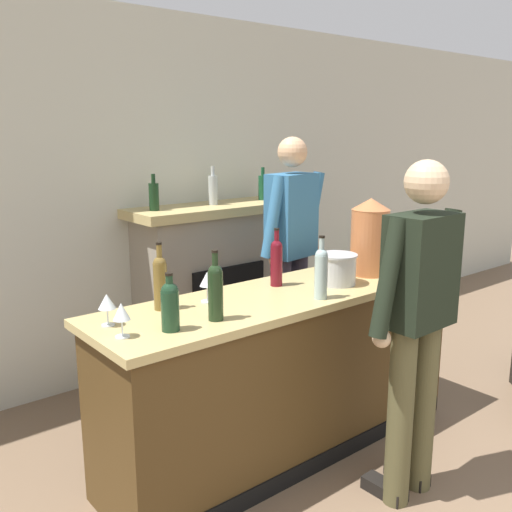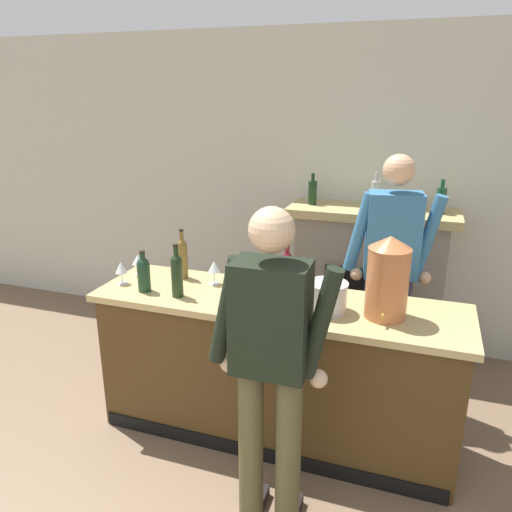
{
  "view_description": "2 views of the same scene",
  "coord_description": "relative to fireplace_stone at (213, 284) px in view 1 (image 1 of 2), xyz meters",
  "views": [
    {
      "loc": [
        -1.93,
        0.35,
        1.88
      ],
      "look_at": [
        0.17,
        2.91,
        1.15
      ],
      "focal_mm": 40.0,
      "sensor_mm": 36.0,
      "label": 1
    },
    {
      "loc": [
        1.01,
        -0.11,
        2.22
      ],
      "look_at": [
        0.01,
        2.77,
        1.21
      ],
      "focal_mm": 35.0,
      "sensor_mm": 36.0,
      "label": 2
    }
  ],
  "objects": [
    {
      "name": "wine_bottle_burgundy_dark",
      "position": [
        -0.39,
        -1.22,
        0.47
      ],
      "size": [
        0.07,
        0.07,
        0.34
      ],
      "color": "maroon",
      "rests_on": "bar_counter"
    },
    {
      "name": "wine_bottle_rose_blush",
      "position": [
        -1.28,
        -1.49,
        0.44
      ],
      "size": [
        0.08,
        0.08,
        0.27
      ],
      "color": "#193621",
      "rests_on": "bar_counter"
    },
    {
      "name": "wine_bottle_riesling_slim",
      "position": [
        -1.15,
        -1.19,
        0.47
      ],
      "size": [
        0.07,
        0.07,
        0.35
      ],
      "color": "brown",
      "rests_on": "bar_counter"
    },
    {
      "name": "wine_glass_mid_counter",
      "position": [
        -1.49,
        -1.43,
        0.43
      ],
      "size": [
        0.08,
        0.08,
        0.16
      ],
      "color": "silver",
      "rests_on": "bar_counter"
    },
    {
      "name": "wine_bottle_cabernet_heavy",
      "position": [
        -0.38,
        -1.57,
        0.47
      ],
      "size": [
        0.07,
        0.07,
        0.35
      ],
      "color": "#9DB6B8",
      "rests_on": "bar_counter"
    },
    {
      "name": "wine_bottle_port_short",
      "position": [
        -1.03,
        -1.5,
        0.47
      ],
      "size": [
        0.07,
        0.07,
        0.34
      ],
      "color": "black",
      "rests_on": "bar_counter"
    },
    {
      "name": "wine_glass_front_left",
      "position": [
        -0.89,
        -1.23,
        0.44
      ],
      "size": [
        0.08,
        0.08,
        0.17
      ],
      "color": "silver",
      "rests_on": "bar_counter"
    },
    {
      "name": "copper_dispenser",
      "position": [
        0.24,
        -1.38,
        0.56
      ],
      "size": [
        0.24,
        0.28,
        0.48
      ],
      "color": "#BE6D3E",
      "rests_on": "bar_counter"
    },
    {
      "name": "fireplace_stone",
      "position": [
        0.0,
        0.0,
        0.0
      ],
      "size": [
        1.38,
        0.52,
        1.61
      ],
      "color": "gray",
      "rests_on": "ground_plane"
    },
    {
      "name": "ice_bucket_steel",
      "position": [
        -0.09,
        -1.42,
        0.41
      ],
      "size": [
        0.24,
        0.24,
        0.18
      ],
      "color": "silver",
      "rests_on": "bar_counter"
    },
    {
      "name": "person_customer",
      "position": [
        -0.23,
        -2.08,
        0.3
      ],
      "size": [
        0.66,
        0.31,
        1.75
      ],
      "color": "brown",
      "rests_on": "ground_plane"
    },
    {
      "name": "bar_counter",
      "position": [
        -0.42,
        -1.36,
        -0.17
      ],
      "size": [
        2.35,
        0.66,
        0.98
      ],
      "color": "#483317",
      "rests_on": "ground_plane"
    },
    {
      "name": "wall_back_panel",
      "position": [
        -0.61,
        0.26,
        0.71
      ],
      "size": [
        12.0,
        0.07,
        2.75
      ],
      "color": "beige",
      "rests_on": "ground_plane"
    },
    {
      "name": "wine_glass_by_dispenser",
      "position": [
        -1.47,
        -1.25,
        0.43
      ],
      "size": [
        0.08,
        0.08,
        0.15
      ],
      "color": "silver",
      "rests_on": "bar_counter"
    },
    {
      "name": "potted_plant_corner",
      "position": [
        1.99,
        -0.24,
        -0.4
      ],
      "size": [
        0.46,
        0.53,
        0.71
      ],
      "color": "#92613F",
      "rests_on": "ground_plane"
    },
    {
      "name": "person_bartender",
      "position": [
        0.21,
        -0.7,
        0.36
      ],
      "size": [
        0.65,
        0.35,
        1.84
      ],
      "color": "#3A364C",
      "rests_on": "ground_plane"
    }
  ]
}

